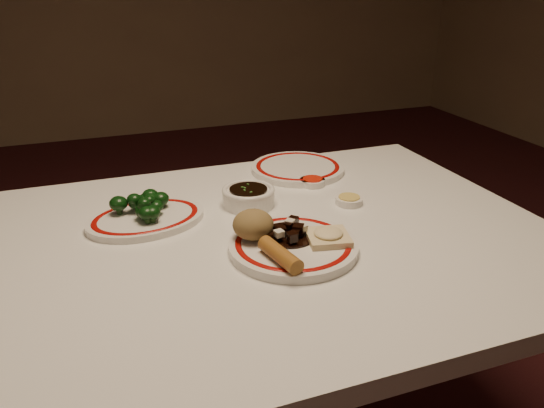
{
  "coord_description": "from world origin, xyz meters",
  "views": [
    {
      "loc": [
        -0.33,
        -0.92,
        1.25
      ],
      "look_at": [
        0.03,
        0.04,
        0.8
      ],
      "focal_mm": 35.0,
      "sensor_mm": 36.0,
      "label": 1
    }
  ],
  "objects": [
    {
      "name": "dining_table",
      "position": [
        0.0,
        0.0,
        0.66
      ],
      "size": [
        1.2,
        0.9,
        0.75
      ],
      "color": "white",
      "rests_on": "ground"
    },
    {
      "name": "main_plate",
      "position": [
        0.03,
        -0.08,
        0.76
      ],
      "size": [
        0.26,
        0.26,
        0.02
      ],
      "color": "white",
      "rests_on": "dining_table"
    },
    {
      "name": "rice_mound",
      "position": [
        -0.04,
        -0.04,
        0.8
      ],
      "size": [
        0.08,
        0.08,
        0.06
      ],
      "primitive_type": "ellipsoid",
      "color": "olive",
      "rests_on": "main_plate"
    },
    {
      "name": "spring_roll",
      "position": [
        -0.02,
        -0.14,
        0.78
      ],
      "size": [
        0.05,
        0.11,
        0.03
      ],
      "primitive_type": "cylinder",
      "rotation": [
        1.57,
        0.0,
        0.2
      ],
      "color": "#A16927",
      "rests_on": "main_plate"
    },
    {
      "name": "fried_wonton",
      "position": [
        0.09,
        -0.1,
        0.78
      ],
      "size": [
        0.09,
        0.09,
        0.02
      ],
      "color": "beige",
      "rests_on": "main_plate"
    },
    {
      "name": "stirfry_heap",
      "position": [
        0.02,
        -0.06,
        0.78
      ],
      "size": [
        0.11,
        0.11,
        0.03
      ],
      "color": "black",
      "rests_on": "main_plate"
    },
    {
      "name": "broccoli_plate",
      "position": [
        -0.23,
        0.15,
        0.76
      ],
      "size": [
        0.28,
        0.26,
        0.02
      ],
      "color": "white",
      "rests_on": "dining_table"
    },
    {
      "name": "broccoli_pile",
      "position": [
        -0.22,
        0.16,
        0.79
      ],
      "size": [
        0.13,
        0.12,
        0.05
      ],
      "color": "#23471C",
      "rests_on": "broccoli_plate"
    },
    {
      "name": "soy_bowl",
      "position": [
        0.01,
        0.16,
        0.77
      ],
      "size": [
        0.12,
        0.12,
        0.04
      ],
      "color": "white",
      "rests_on": "dining_table"
    },
    {
      "name": "sweet_sour_dish",
      "position": [
        0.2,
        0.22,
        0.76
      ],
      "size": [
        0.06,
        0.06,
        0.02
      ],
      "color": "white",
      "rests_on": "dining_table"
    },
    {
      "name": "mustard_dish",
      "position": [
        0.24,
        0.08,
        0.76
      ],
      "size": [
        0.06,
        0.06,
        0.02
      ],
      "color": "white",
      "rests_on": "dining_table"
    },
    {
      "name": "far_plate",
      "position": [
        0.21,
        0.33,
        0.76
      ],
      "size": [
        0.3,
        0.3,
        0.02
      ],
      "color": "white",
      "rests_on": "dining_table"
    }
  ]
}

